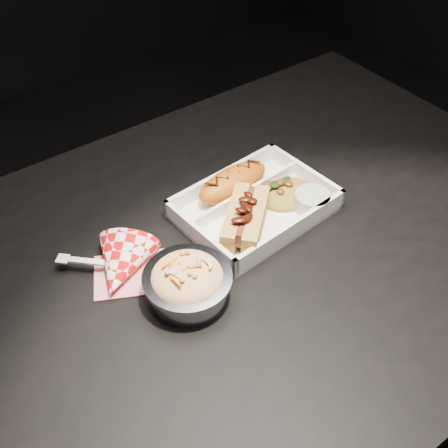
{
  "coord_description": "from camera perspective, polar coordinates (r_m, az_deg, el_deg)",
  "views": [
    {
      "loc": [
        -0.38,
        -0.49,
        1.4
      ],
      "look_at": [
        -0.02,
        0.01,
        0.81
      ],
      "focal_mm": 45.0,
      "sensor_mm": 36.0,
      "label": 1
    }
  ],
  "objects": [
    {
      "name": "fried_rice_mound",
      "position": [
        0.98,
        6.39,
        3.57
      ],
      "size": [
        0.11,
        0.09,
        0.03
      ],
      "primitive_type": "ellipsoid",
      "rotation": [
        0.0,
        0.0,
        0.08
      ],
      "color": "olive",
      "rests_on": "food_tray"
    },
    {
      "name": "food_tray",
      "position": [
        0.95,
        3.09,
        1.69
      ],
      "size": [
        0.26,
        0.2,
        0.04
      ],
      "rotation": [
        0.0,
        0.0,
        0.08
      ],
      "color": "white",
      "rests_on": "dining_table"
    },
    {
      "name": "napkin_fork",
      "position": [
        0.86,
        -10.45,
        -4.28
      ],
      "size": [
        0.16,
        0.15,
        0.1
      ],
      "rotation": [
        0.0,
        0.0,
        -0.77
      ],
      "color": "red",
      "rests_on": "dining_table"
    },
    {
      "name": "hotdog",
      "position": [
        0.9,
        2.2,
        0.66
      ],
      "size": [
        0.14,
        0.13,
        0.06
      ],
      "rotation": [
        0.0,
        0.0,
        0.73
      ],
      "color": "#C89044",
      "rests_on": "food_tray"
    },
    {
      "name": "dining_table",
      "position": [
        0.97,
        1.24,
        -6.14
      ],
      "size": [
        1.2,
        0.8,
        0.75
      ],
      "color": "black",
      "rests_on": "ground"
    },
    {
      "name": "fried_pastry",
      "position": [
        0.97,
        0.91,
        4.28
      ],
      "size": [
        0.15,
        0.07,
        0.05
      ],
      "primitive_type": "ellipsoid",
      "rotation": [
        0.0,
        0.0,
        0.08
      ],
      "color": "#BA5812",
      "rests_on": "food_tray"
    },
    {
      "name": "foil_coleslaw_cup",
      "position": [
        0.81,
        -3.73,
        -5.85
      ],
      "size": [
        0.13,
        0.13,
        0.07
      ],
      "color": "silver",
      "rests_on": "dining_table"
    },
    {
      "name": "cupcake_liner",
      "position": [
        0.96,
        8.93,
        2.29
      ],
      "size": [
        0.06,
        0.06,
        0.03
      ],
      "primitive_type": "cylinder",
      "color": "#A9BB8D",
      "rests_on": "food_tray"
    }
  ]
}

